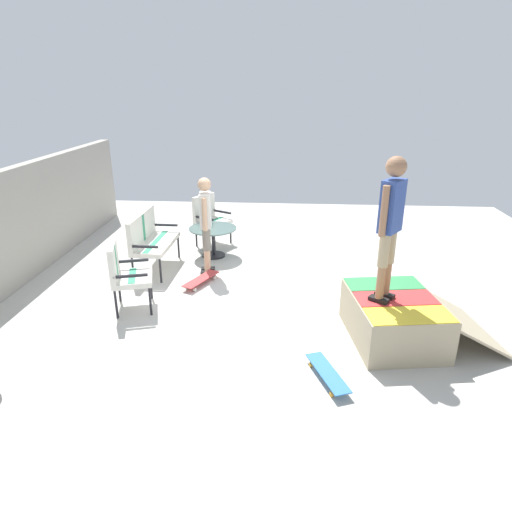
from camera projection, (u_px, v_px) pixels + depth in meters
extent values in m
cube|color=beige|center=(258.00, 302.00, 6.94)|extent=(12.00, 12.00, 0.10)
cube|color=tan|center=(393.00, 319.00, 5.75)|extent=(1.49, 1.23, 0.58)
cube|color=yellow|center=(410.00, 315.00, 5.22)|extent=(0.57, 1.05, 0.01)
cube|color=red|center=(396.00, 298.00, 5.64)|extent=(0.57, 1.05, 0.01)
cube|color=#338C4C|center=(384.00, 283.00, 6.06)|extent=(0.57, 1.05, 0.01)
cylinder|color=#B2B2B7|center=(357.00, 302.00, 5.62)|extent=(1.29, 0.24, 0.05)
cube|color=tan|center=(459.00, 318.00, 5.82)|extent=(1.41, 1.00, 0.48)
cylinder|color=black|center=(160.00, 270.00, 7.42)|extent=(0.04, 0.04, 0.44)
cylinder|color=black|center=(178.00, 247.00, 8.50)|extent=(0.04, 0.04, 0.44)
cylinder|color=black|center=(133.00, 269.00, 7.46)|extent=(0.04, 0.04, 0.44)
cylinder|color=black|center=(154.00, 246.00, 8.55)|extent=(0.04, 0.04, 0.44)
cube|color=silver|center=(156.00, 244.00, 7.89)|extent=(1.26, 0.58, 0.08)
cube|color=#338C66|center=(156.00, 241.00, 7.87)|extent=(1.21, 0.13, 0.00)
cube|color=silver|center=(142.00, 228.00, 7.80)|extent=(1.25, 0.11, 0.50)
cube|color=#338C66|center=(142.00, 228.00, 7.80)|extent=(0.10, 0.09, 0.46)
cube|color=black|center=(144.00, 247.00, 7.27)|extent=(0.05, 0.47, 0.04)
cube|color=black|center=(165.00, 225.00, 8.39)|extent=(0.05, 0.47, 0.04)
cylinder|color=black|center=(214.00, 240.00, 8.86)|extent=(0.04, 0.04, 0.44)
cylinder|color=black|center=(231.00, 233.00, 9.28)|extent=(0.04, 0.04, 0.44)
cylinder|color=black|center=(196.00, 236.00, 9.11)|extent=(0.04, 0.04, 0.44)
cylinder|color=black|center=(213.00, 229.00, 9.53)|extent=(0.04, 0.04, 0.44)
cube|color=silver|center=(213.00, 222.00, 9.10)|extent=(0.81, 0.78, 0.08)
cube|color=#338C66|center=(213.00, 220.00, 9.09)|extent=(0.55, 0.37, 0.00)
cube|color=silver|center=(204.00, 207.00, 9.12)|extent=(0.58, 0.37, 0.50)
cube|color=#338C66|center=(204.00, 207.00, 9.12)|extent=(0.13, 0.12, 0.46)
cube|color=black|center=(204.00, 218.00, 8.82)|extent=(0.27, 0.43, 0.04)
cube|color=black|center=(222.00, 212.00, 9.27)|extent=(0.27, 0.43, 0.04)
cylinder|color=black|center=(150.00, 301.00, 6.37)|extent=(0.04, 0.04, 0.44)
cylinder|color=black|center=(151.00, 286.00, 6.86)|extent=(0.04, 0.04, 0.44)
cylinder|color=black|center=(116.00, 304.00, 6.28)|extent=(0.04, 0.04, 0.44)
cylinder|color=black|center=(119.00, 288.00, 6.77)|extent=(0.04, 0.04, 0.44)
cube|color=silver|center=(133.00, 278.00, 6.48)|extent=(0.75, 0.70, 0.08)
cube|color=#338C66|center=(132.00, 276.00, 6.46)|extent=(0.59, 0.25, 0.00)
cube|color=silver|center=(113.00, 261.00, 6.33)|extent=(0.62, 0.24, 0.50)
cube|color=#338C66|center=(113.00, 261.00, 6.33)|extent=(0.12, 0.11, 0.46)
cube|color=black|center=(130.00, 276.00, 6.15)|extent=(0.17, 0.46, 0.04)
cube|color=black|center=(132.00, 261.00, 6.68)|extent=(0.17, 0.46, 0.04)
cylinder|color=black|center=(213.00, 243.00, 8.56)|extent=(0.06, 0.06, 0.55)
cylinder|color=black|center=(214.00, 255.00, 8.66)|extent=(0.44, 0.44, 0.03)
cylinder|color=#4C6660|center=(213.00, 228.00, 8.46)|extent=(0.90, 0.90, 0.02)
cube|color=black|center=(208.00, 273.00, 7.83)|extent=(0.14, 0.25, 0.05)
cylinder|color=tan|center=(207.00, 261.00, 7.75)|extent=(0.10, 0.10, 0.40)
cylinder|color=slate|center=(206.00, 239.00, 7.60)|extent=(0.13, 0.13, 0.40)
cube|color=black|center=(208.00, 269.00, 7.98)|extent=(0.14, 0.25, 0.05)
cylinder|color=tan|center=(208.00, 257.00, 7.90)|extent=(0.10, 0.10, 0.40)
cylinder|color=slate|center=(207.00, 236.00, 7.76)|extent=(0.13, 0.13, 0.40)
cube|color=silver|center=(205.00, 210.00, 7.51)|extent=(0.34, 0.21, 0.59)
sphere|color=tan|center=(204.00, 184.00, 7.35)|extent=(0.22, 0.22, 0.22)
cylinder|color=tan|center=(205.00, 214.00, 7.33)|extent=(0.08, 0.08, 0.56)
cylinder|color=tan|center=(206.00, 208.00, 7.70)|extent=(0.08, 0.08, 0.56)
cube|color=black|center=(385.00, 295.00, 5.66)|extent=(0.23, 0.26, 0.05)
cylinder|color=#9E7051|center=(387.00, 278.00, 5.57)|extent=(0.10, 0.10, 0.42)
cylinder|color=tan|center=(390.00, 246.00, 5.42)|extent=(0.13, 0.13, 0.42)
cube|color=black|center=(379.00, 300.00, 5.54)|extent=(0.23, 0.26, 0.05)
cylinder|color=#9E7051|center=(381.00, 282.00, 5.45)|extent=(0.10, 0.10, 0.42)
cylinder|color=tan|center=(384.00, 250.00, 5.30)|extent=(0.13, 0.13, 0.42)
cube|color=#334C99|center=(392.00, 206.00, 5.18)|extent=(0.36, 0.33, 0.62)
sphere|color=#9E7051|center=(396.00, 167.00, 5.01)|extent=(0.24, 0.24, 0.24)
cylinder|color=#9E7051|center=(399.00, 205.00, 5.33)|extent=(0.08, 0.08, 0.59)
cylinder|color=#9E7051|center=(384.00, 211.00, 5.04)|extent=(0.08, 0.08, 0.59)
cube|color=#B23838|center=(201.00, 279.00, 7.41)|extent=(0.81, 0.53, 0.02)
cylinder|color=silver|center=(215.00, 278.00, 7.62)|extent=(0.06, 0.05, 0.06)
cylinder|color=silver|center=(207.00, 276.00, 7.70)|extent=(0.06, 0.05, 0.06)
cylinder|color=silver|center=(195.00, 290.00, 7.17)|extent=(0.06, 0.05, 0.06)
cylinder|color=silver|center=(187.00, 288.00, 7.24)|extent=(0.06, 0.05, 0.06)
cube|color=#3372B2|center=(328.00, 372.00, 5.00)|extent=(0.82, 0.47, 0.02)
cylinder|color=gold|center=(323.00, 362.00, 5.29)|extent=(0.06, 0.05, 0.06)
cylinder|color=gold|center=(311.00, 365.00, 5.25)|extent=(0.06, 0.05, 0.06)
cylinder|color=gold|center=(345.00, 391.00, 4.79)|extent=(0.06, 0.05, 0.06)
cylinder|color=gold|center=(332.00, 394.00, 4.75)|extent=(0.06, 0.05, 0.06)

